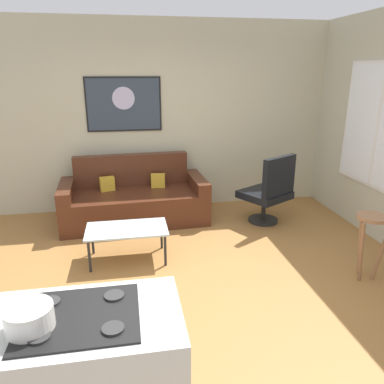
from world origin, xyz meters
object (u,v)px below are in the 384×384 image
couch (134,201)px  bar_stool (370,231)px  armchair (270,191)px  mixing_bowl (29,319)px  wall_painting (124,104)px  coffee_table (127,231)px

couch → bar_stool: 3.09m
couch → armchair: armchair is taller
mixing_bowl → wall_painting: (0.50, 4.01, 0.67)m
armchair → mixing_bowl: size_ratio=4.26×
armchair → mixing_bowl: (-2.43, -3.04, 0.46)m
mixing_bowl → couch: bearing=80.7°
coffee_table → wall_painting: bearing=88.6°
couch → mixing_bowl: mixing_bowl is taller
wall_painting → coffee_table: bearing=-91.4°
mixing_bowl → coffee_table: bearing=78.8°
couch → wall_painting: 1.41m
armchair → bar_stool: 1.64m
coffee_table → armchair: bearing=20.5°
couch → wall_painting: wall_painting is taller
mixing_bowl → wall_painting: size_ratio=0.21×
armchair → bar_stool: size_ratio=1.41×
coffee_table → mixing_bowl: bearing=-101.2°
couch → bar_stool: (2.32, -2.03, 0.23)m
coffee_table → couch: bearing=84.4°
mixing_bowl → wall_painting: bearing=83.0°
coffee_table → armchair: 2.11m
wall_painting → bar_stool: bearing=-46.8°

